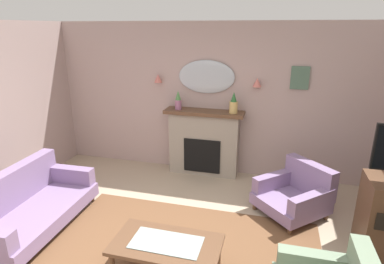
# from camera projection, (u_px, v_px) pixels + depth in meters

# --- Properties ---
(wall_back) EXTENTS (6.91, 0.10, 2.61)m
(wall_back) POSITION_uv_depth(u_px,v_px,m) (220.00, 100.00, 5.51)
(wall_back) COLOR #B29993
(wall_back) RESTS_ON ground
(patterned_rug) EXTENTS (3.20, 2.40, 0.01)m
(patterned_rug) POSITION_uv_depth(u_px,v_px,m) (175.00, 264.00, 3.53)
(patterned_rug) COLOR brown
(patterned_rug) RESTS_ON ground
(fireplace) EXTENTS (1.36, 0.36, 1.16)m
(fireplace) POSITION_uv_depth(u_px,v_px,m) (204.00, 143.00, 5.60)
(fireplace) COLOR gray
(fireplace) RESTS_ON ground
(mantel_vase_centre) EXTENTS (0.11, 0.11, 0.33)m
(mantel_vase_centre) POSITION_uv_depth(u_px,v_px,m) (178.00, 101.00, 5.45)
(mantel_vase_centre) COLOR #9E6084
(mantel_vase_centre) RESTS_ON fireplace
(mantel_vase_left) EXTENTS (0.14, 0.14, 0.35)m
(mantel_vase_left) POSITION_uv_depth(u_px,v_px,m) (234.00, 104.00, 5.22)
(mantel_vase_left) COLOR tan
(mantel_vase_left) RESTS_ON fireplace
(wall_mirror) EXTENTS (0.96, 0.06, 0.56)m
(wall_mirror) POSITION_uv_depth(u_px,v_px,m) (206.00, 77.00, 5.37)
(wall_mirror) COLOR #B2BCC6
(wall_sconce_left) EXTENTS (0.14, 0.14, 0.14)m
(wall_sconce_left) POSITION_uv_depth(u_px,v_px,m) (158.00, 78.00, 5.55)
(wall_sconce_left) COLOR #D17066
(wall_sconce_right) EXTENTS (0.14, 0.14, 0.14)m
(wall_sconce_right) POSITION_uv_depth(u_px,v_px,m) (257.00, 82.00, 5.13)
(wall_sconce_right) COLOR #D17066
(framed_picture) EXTENTS (0.28, 0.03, 0.36)m
(framed_picture) POSITION_uv_depth(u_px,v_px,m) (300.00, 78.00, 5.00)
(framed_picture) COLOR #4C6B56
(coffee_table) EXTENTS (1.10, 0.60, 0.45)m
(coffee_table) POSITION_uv_depth(u_px,v_px,m) (167.00, 247.00, 3.23)
(coffee_table) COLOR brown
(coffee_table) RESTS_ON ground
(floral_couch) EXTENTS (0.91, 1.74, 0.76)m
(floral_couch) POSITION_uv_depth(u_px,v_px,m) (27.00, 205.00, 4.12)
(floral_couch) COLOR gray
(floral_couch) RESTS_ON ground
(armchair_in_corner) EXTENTS (1.15, 1.15, 0.71)m
(armchair_in_corner) POSITION_uv_depth(u_px,v_px,m) (296.00, 193.00, 4.45)
(armchair_in_corner) COLOR gray
(armchair_in_corner) RESTS_ON ground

